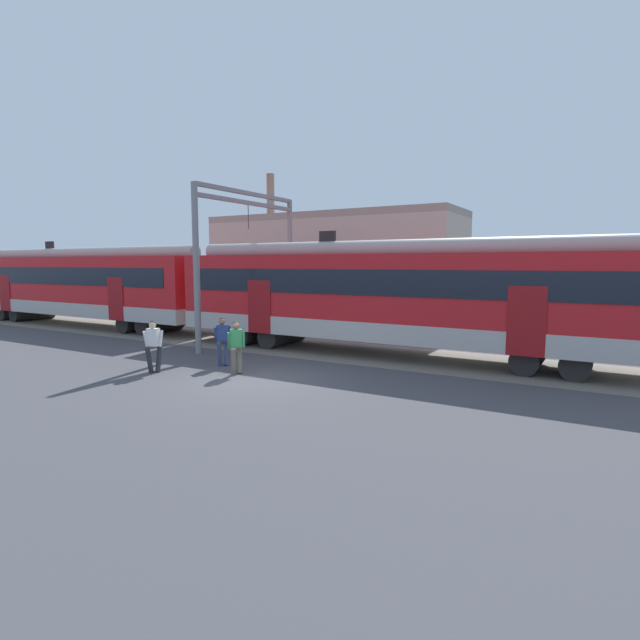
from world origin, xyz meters
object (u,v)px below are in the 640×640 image
commuter_train (217,290)px  pedestrian_green (236,343)px  pedestrian_navy (223,338)px  pedestrian_white (154,342)px

commuter_train → pedestrian_green: size_ratio=22.83×
commuter_train → pedestrian_navy: (4.36, -4.59, -1.29)m
pedestrian_white → pedestrian_navy: same height
pedestrian_navy → pedestrian_green: same height
pedestrian_white → pedestrian_green: size_ratio=1.00×
pedestrian_green → pedestrian_navy: bearing=149.2°
pedestrian_green → pedestrian_white: bearing=-154.1°
commuter_train → pedestrian_navy: size_ratio=22.83×
commuter_train → pedestrian_white: (3.15, -6.46, -1.26)m
pedestrian_white → pedestrian_green: same height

